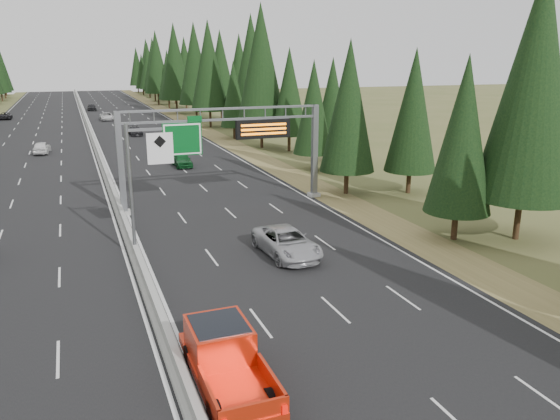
# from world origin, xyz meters

# --- Properties ---
(road) EXTENTS (32.00, 260.00, 0.08)m
(road) POSITION_xyz_m (0.00, 80.00, 0.04)
(road) COLOR black
(road) RESTS_ON ground
(shoulder_right) EXTENTS (3.60, 260.00, 0.06)m
(shoulder_right) POSITION_xyz_m (17.80, 80.00, 0.03)
(shoulder_right) COLOR olive
(shoulder_right) RESTS_ON ground
(median_barrier) EXTENTS (0.70, 260.00, 0.85)m
(median_barrier) POSITION_xyz_m (0.00, 80.00, 0.41)
(median_barrier) COLOR gray
(median_barrier) RESTS_ON road
(sign_gantry) EXTENTS (16.75, 0.98, 7.80)m
(sign_gantry) POSITION_xyz_m (8.92, 34.88, 5.27)
(sign_gantry) COLOR slate
(sign_gantry) RESTS_ON road
(hov_sign_pole) EXTENTS (2.80, 0.50, 8.00)m
(hov_sign_pole) POSITION_xyz_m (0.58, 24.97, 4.72)
(hov_sign_pole) COLOR slate
(hov_sign_pole) RESTS_ON road
(tree_row_right) EXTENTS (12.34, 245.96, 18.87)m
(tree_row_right) POSITION_xyz_m (21.95, 81.74, 9.45)
(tree_row_right) COLOR black
(tree_row_right) RESTS_ON ground
(silver_minivan) EXTENTS (2.97, 5.95, 1.62)m
(silver_minivan) POSITION_xyz_m (8.59, 22.25, 0.89)
(silver_minivan) COLOR #A5A5AA
(silver_minivan) RESTS_ON road
(red_pickup) EXTENTS (2.28, 6.39, 2.08)m
(red_pickup) POSITION_xyz_m (1.50, 10.68, 1.23)
(red_pickup) COLOR black
(red_pickup) RESTS_ON road
(car_ahead_green) EXTENTS (1.78, 4.39, 1.49)m
(car_ahead_green) POSITION_xyz_m (8.22, 52.50, 0.83)
(car_ahead_green) COLOR #114D20
(car_ahead_green) RESTS_ON road
(car_ahead_dkred) EXTENTS (1.87, 4.41, 1.41)m
(car_ahead_dkred) POSITION_xyz_m (13.51, 72.74, 0.79)
(car_ahead_dkred) COLOR #65210E
(car_ahead_dkred) RESTS_ON road
(car_ahead_dkgrey) EXTENTS (2.00, 4.60, 1.32)m
(car_ahead_dkgrey) POSITION_xyz_m (6.45, 80.37, 0.74)
(car_ahead_dkgrey) COLOR black
(car_ahead_dkgrey) RESTS_ON road
(car_ahead_white) EXTENTS (2.42, 5.21, 1.44)m
(car_ahead_white) POSITION_xyz_m (3.85, 104.21, 0.80)
(car_ahead_white) COLOR silver
(car_ahead_white) RESTS_ON road
(car_ahead_far) EXTENTS (1.94, 4.55, 1.53)m
(car_ahead_far) POSITION_xyz_m (2.12, 126.62, 0.85)
(car_ahead_far) COLOR black
(car_ahead_far) RESTS_ON road
(car_onc_white) EXTENTS (2.19, 4.57, 1.51)m
(car_onc_white) POSITION_xyz_m (-6.48, 67.24, 0.83)
(car_onc_white) COLOR white
(car_onc_white) RESTS_ON road
(car_onc_far) EXTENTS (2.36, 4.94, 1.36)m
(car_onc_far) POSITION_xyz_m (-14.50, 113.04, 0.76)
(car_onc_far) COLOR black
(car_onc_far) RESTS_ON road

